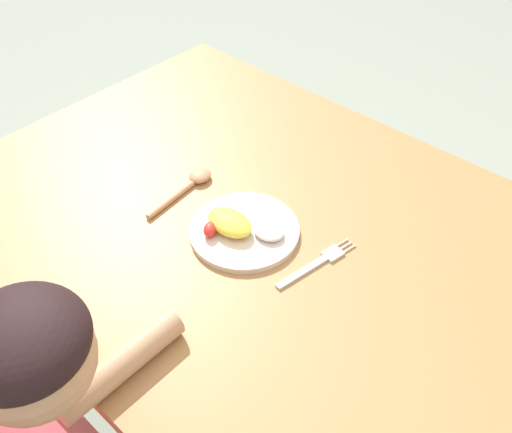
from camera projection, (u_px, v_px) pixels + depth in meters
name	position (u px, v px, depth m)	size (l,w,h in m)	color
ground_plane	(284.00, 416.00, 1.56)	(8.00, 8.00, 0.00)	gray
dining_table	(294.00, 280.00, 1.16)	(1.49, 0.93, 0.69)	#A17243
plate	(241.00, 228.00, 1.09)	(0.22, 0.22, 0.04)	beige
fork	(317.00, 263.00, 1.04)	(0.05, 0.19, 0.01)	silver
spoon	(192.00, 183.00, 1.20)	(0.05, 0.19, 0.02)	tan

